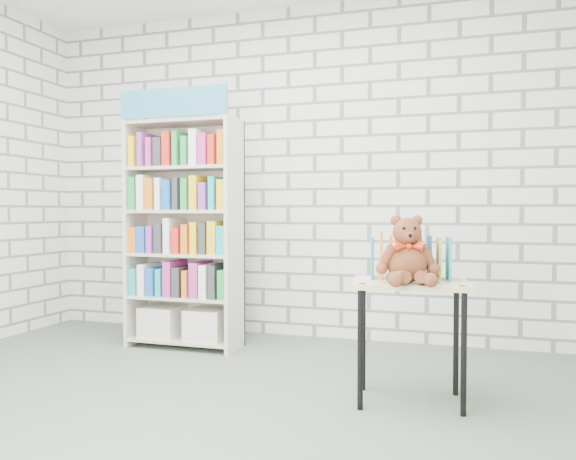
% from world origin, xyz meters
% --- Properties ---
extents(ground, '(4.50, 4.50, 0.00)m').
position_xyz_m(ground, '(0.00, 0.00, 0.00)').
color(ground, '#4E5C4E').
rests_on(ground, ground).
extents(room_shell, '(4.52, 4.02, 2.81)m').
position_xyz_m(room_shell, '(0.00, 0.00, 1.78)').
color(room_shell, silver).
rests_on(room_shell, ground).
extents(bookshelf, '(0.89, 0.35, 1.99)m').
position_xyz_m(bookshelf, '(-0.65, 1.36, 0.91)').
color(bookshelf, beige).
rests_on(bookshelf, ground).
extents(display_table, '(0.68, 0.51, 0.68)m').
position_xyz_m(display_table, '(1.16, 0.57, 0.58)').
color(display_table, '#D3B67E').
rests_on(display_table, ground).
extents(table_books, '(0.46, 0.25, 0.26)m').
position_xyz_m(table_books, '(1.14, 0.67, 0.81)').
color(table_books, teal).
rests_on(table_books, display_table).
extents(teddy_bear, '(0.33, 0.33, 0.37)m').
position_xyz_m(teddy_bear, '(1.15, 0.47, 0.83)').
color(teddy_bear, brown).
rests_on(teddy_bear, display_table).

